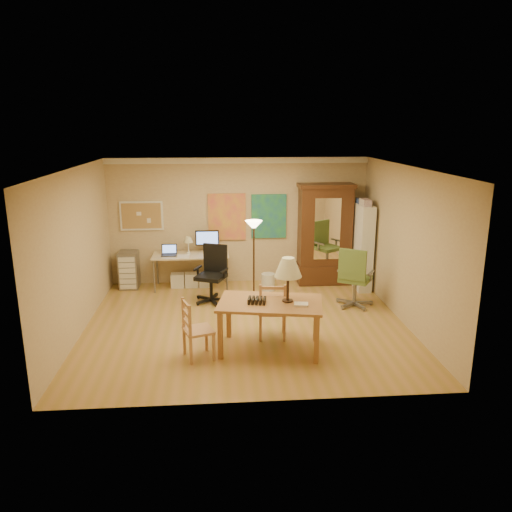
{
  "coord_description": "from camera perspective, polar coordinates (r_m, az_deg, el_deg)",
  "views": [
    {
      "loc": [
        -0.47,
        -8.06,
        3.37
      ],
      "look_at": [
        0.2,
        0.3,
        1.15
      ],
      "focal_mm": 35.0,
      "sensor_mm": 36.0,
      "label": 1
    }
  ],
  "objects": [
    {
      "name": "ladder_chair_left",
      "position": [
        7.47,
        -6.83,
        -8.5
      ],
      "size": [
        0.51,
        0.53,
        0.91
      ],
      "color": "tan",
      "rests_on": "floor"
    },
    {
      "name": "drawer_cart",
      "position": [
        10.87,
        -14.31,
        -1.55
      ],
      "size": [
        0.39,
        0.47,
        0.78
      ],
      "color": "slate",
      "rests_on": "floor"
    },
    {
      "name": "computer_desk",
      "position": [
        10.64,
        -7.24,
        -1.26
      ],
      "size": [
        1.59,
        0.7,
        1.2
      ],
      "color": "#C4B58F",
      "rests_on": "floor"
    },
    {
      "name": "crown_molding",
      "position": [
        10.56,
        -2.05,
        10.86
      ],
      "size": [
        5.5,
        0.08,
        0.12
      ],
      "primitive_type": "cube",
      "color": "white",
      "rests_on": "floor"
    },
    {
      "name": "torchiere_lamp",
      "position": [
        8.98,
        -0.26,
        1.94
      ],
      "size": [
        0.31,
        0.31,
        1.7
      ],
      "color": "#3E2818",
      "rests_on": "floor"
    },
    {
      "name": "bookshelf",
      "position": [
        10.61,
        12.09,
        0.97
      ],
      "size": [
        0.27,
        0.71,
        1.78
      ],
      "color": "white",
      "rests_on": "floor"
    },
    {
      "name": "office_chair_green",
      "position": [
        9.66,
        11.14,
        -3.92
      ],
      "size": [
        0.73,
        0.73,
        1.16
      ],
      "color": "slate",
      "rests_on": "floor"
    },
    {
      "name": "office_chair_black",
      "position": [
        9.78,
        -5.05,
        -3.53
      ],
      "size": [
        0.69,
        0.69,
        1.11
      ],
      "color": "black",
      "rests_on": "floor"
    },
    {
      "name": "wastebin",
      "position": [
        10.43,
        1.39,
        -2.98
      ],
      "size": [
        0.28,
        0.28,
        0.36
      ],
      "primitive_type": "cylinder",
      "color": "silver",
      "rests_on": "floor"
    },
    {
      "name": "ladder_chair_back",
      "position": [
        8.07,
        1.88,
        -6.41
      ],
      "size": [
        0.48,
        0.46,
        0.95
      ],
      "color": "tan",
      "rests_on": "floor"
    },
    {
      "name": "dining_table",
      "position": [
        7.52,
        2.38,
        -4.18
      ],
      "size": [
        1.7,
        1.2,
        1.46
      ],
      "color": "brown",
      "rests_on": "floor"
    },
    {
      "name": "art_panel_left",
      "position": [
        10.71,
        -3.34,
        4.48
      ],
      "size": [
        0.8,
        0.04,
        1.0
      ],
      "primitive_type": "cube",
      "color": "yellow",
      "rests_on": "floor"
    },
    {
      "name": "art_panel_right",
      "position": [
        10.76,
        1.47,
        4.56
      ],
      "size": [
        0.75,
        0.04,
        0.95
      ],
      "primitive_type": "cube",
      "color": "#226A8A",
      "rests_on": "floor"
    },
    {
      "name": "corkboard",
      "position": [
        10.81,
        -12.95,
        4.5
      ],
      "size": [
        0.9,
        0.04,
        0.62
      ],
      "primitive_type": "cube",
      "color": "tan",
      "rests_on": "floor"
    },
    {
      "name": "armoire",
      "position": [
        10.83,
        7.82,
        1.74
      ],
      "size": [
        1.18,
        0.56,
        2.17
      ],
      "color": "#3D2110",
      "rests_on": "floor"
    },
    {
      "name": "floor",
      "position": [
        8.75,
        -1.15,
        -7.82
      ],
      "size": [
        5.5,
        5.5,
        0.0
      ],
      "primitive_type": "plane",
      "color": "#AB863C",
      "rests_on": "ground"
    }
  ]
}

